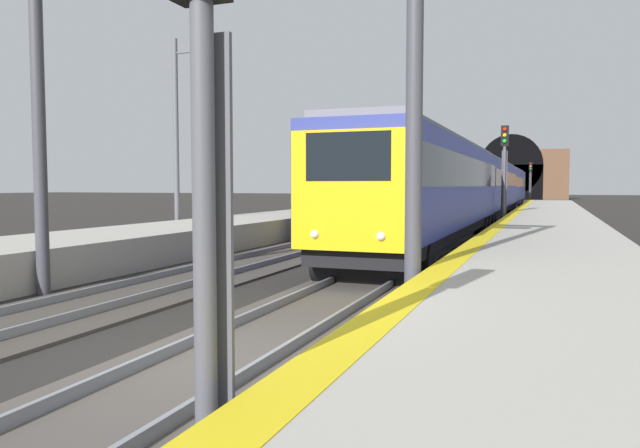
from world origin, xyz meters
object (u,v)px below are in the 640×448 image
catenary_mast_near (177,139)px  railway_signal_far (530,179)px  train_main_approaching (487,186)px  train_adjacent_platform (423,188)px  overhead_signal_gantry (201,0)px  railway_signal_mid (504,168)px  railway_signal_near (203,115)px

catenary_mast_near → railway_signal_far: bearing=-12.6°
railway_signal_far → catenary_mast_near: bearing=-12.6°
train_main_approaching → train_adjacent_platform: (-0.47, 4.28, -0.16)m
railway_signal_far → catenary_mast_near: catenary_mast_near is taller
overhead_signal_gantry → railway_signal_mid: bearing=-10.0°
railway_signal_mid → catenary_mast_near: bearing=-49.1°
catenary_mast_near → overhead_signal_gantry: bearing=-143.9°
train_adjacent_platform → railway_signal_far: railway_signal_far is taller
catenary_mast_near → railway_signal_near: bearing=-145.4°
railway_signal_near → catenary_mast_near: 22.05m
train_adjacent_platform → railway_signal_far: bearing=171.4°
train_main_approaching → railway_signal_near: bearing=2.8°
train_adjacent_platform → catenary_mast_near: size_ratio=4.52×
overhead_signal_gantry → train_main_approaching: bearing=-3.7°
railway_signal_mid → catenary_mast_near: size_ratio=0.64×
train_main_approaching → railway_signal_mid: bearing=10.3°
train_adjacent_platform → overhead_signal_gantry: size_ratio=4.57×
train_main_approaching → railway_signal_mid: railway_signal_mid is taller
railway_signal_far → catenary_mast_near: size_ratio=0.61×
catenary_mast_near → train_adjacent_platform: bearing=-17.3°
train_main_approaching → railway_signal_far: 35.20m
railway_signal_mid → railway_signal_far: 45.29m
railway_signal_mid → overhead_signal_gantry: bearing=-10.0°
train_adjacent_platform → catenary_mast_near: catenary_mast_near is taller
railway_signal_near → overhead_signal_gantry: overhead_signal_gantry is taller
overhead_signal_gantry → catenary_mast_near: size_ratio=0.99×
railway_signal_near → railway_signal_far: (74.23, 0.00, 0.32)m
train_adjacent_platform → overhead_signal_gantry: (-32.23, -2.14, 3.66)m
train_adjacent_platform → catenary_mast_near: bearing=-16.2°
railway_signal_near → railway_signal_mid: railway_signal_mid is taller
overhead_signal_gantry → catenary_mast_near: (11.71, 8.55, -1.48)m
train_main_approaching → railway_signal_far: (35.14, -1.82, 0.83)m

